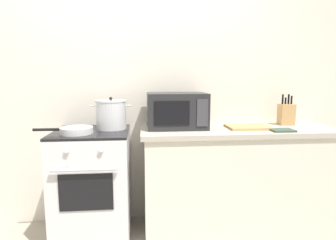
{
  "coord_description": "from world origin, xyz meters",
  "views": [
    {
      "loc": [
        0.06,
        -1.74,
        1.35
      ],
      "look_at": [
        0.28,
        0.6,
        1.0
      ],
      "focal_mm": 30.6,
      "sensor_mm": 36.0,
      "label": 1
    }
  ],
  "objects_px": {
    "stove": "(93,185)",
    "oven_mitt": "(282,130)",
    "stock_pot": "(111,115)",
    "cutting_board": "(248,127)",
    "frying_pan": "(76,130)",
    "knife_block": "(286,114)",
    "microwave": "(177,110)"
  },
  "relations": [
    {
      "from": "knife_block",
      "to": "stock_pot",
      "type": "bearing_deg",
      "value": -177.8
    },
    {
      "from": "stove",
      "to": "microwave",
      "type": "height_order",
      "value": "microwave"
    },
    {
      "from": "stove",
      "to": "oven_mitt",
      "type": "height_order",
      "value": "oven_mitt"
    },
    {
      "from": "frying_pan",
      "to": "oven_mitt",
      "type": "distance_m",
      "value": 1.64
    },
    {
      "from": "microwave",
      "to": "cutting_board",
      "type": "relative_size",
      "value": 1.39
    },
    {
      "from": "frying_pan",
      "to": "stock_pot",
      "type": "bearing_deg",
      "value": 36.55
    },
    {
      "from": "microwave",
      "to": "oven_mitt",
      "type": "distance_m",
      "value": 0.88
    },
    {
      "from": "stove",
      "to": "knife_block",
      "type": "xyz_separation_m",
      "value": [
        1.73,
        0.14,
        0.56
      ]
    },
    {
      "from": "stove",
      "to": "frying_pan",
      "type": "xyz_separation_m",
      "value": [
        -0.1,
        -0.11,
        0.48
      ]
    },
    {
      "from": "knife_block",
      "to": "oven_mitt",
      "type": "bearing_deg",
      "value": -121.85
    },
    {
      "from": "cutting_board",
      "to": "knife_block",
      "type": "distance_m",
      "value": 0.44
    },
    {
      "from": "microwave",
      "to": "knife_block",
      "type": "distance_m",
      "value": 1.02
    },
    {
      "from": "stock_pot",
      "to": "stove",
      "type": "bearing_deg",
      "value": -152.78
    },
    {
      "from": "oven_mitt",
      "to": "knife_block",
      "type": "bearing_deg",
      "value": 58.15
    },
    {
      "from": "frying_pan",
      "to": "microwave",
      "type": "distance_m",
      "value": 0.84
    },
    {
      "from": "knife_block",
      "to": "oven_mitt",
      "type": "relative_size",
      "value": 1.56
    },
    {
      "from": "frying_pan",
      "to": "knife_block",
      "type": "distance_m",
      "value": 1.84
    },
    {
      "from": "cutting_board",
      "to": "oven_mitt",
      "type": "bearing_deg",
      "value": -35.99
    },
    {
      "from": "stove",
      "to": "cutting_board",
      "type": "height_order",
      "value": "cutting_board"
    },
    {
      "from": "frying_pan",
      "to": "microwave",
      "type": "xyz_separation_m",
      "value": [
        0.81,
        0.19,
        0.12
      ]
    },
    {
      "from": "stove",
      "to": "oven_mitt",
      "type": "bearing_deg",
      "value": -5.89
    },
    {
      "from": "frying_pan",
      "to": "cutting_board",
      "type": "xyz_separation_m",
      "value": [
        1.42,
        0.11,
        -0.02
      ]
    },
    {
      "from": "microwave",
      "to": "cutting_board",
      "type": "xyz_separation_m",
      "value": [
        0.61,
        -0.08,
        -0.14
      ]
    },
    {
      "from": "knife_block",
      "to": "oven_mitt",
      "type": "distance_m",
      "value": 0.36
    },
    {
      "from": "oven_mitt",
      "to": "stock_pot",
      "type": "bearing_deg",
      "value": 170.17
    },
    {
      "from": "cutting_board",
      "to": "stock_pot",
      "type": "bearing_deg",
      "value": 176.08
    },
    {
      "from": "microwave",
      "to": "stock_pot",
      "type": "bearing_deg",
      "value": 179.82
    },
    {
      "from": "stove",
      "to": "microwave",
      "type": "xyz_separation_m",
      "value": [
        0.71,
        0.08,
        0.61
      ]
    },
    {
      "from": "stock_pot",
      "to": "frying_pan",
      "type": "relative_size",
      "value": 0.76
    },
    {
      "from": "stock_pot",
      "to": "cutting_board",
      "type": "height_order",
      "value": "stock_pot"
    },
    {
      "from": "microwave",
      "to": "frying_pan",
      "type": "bearing_deg",
      "value": -167.0
    },
    {
      "from": "cutting_board",
      "to": "oven_mitt",
      "type": "xyz_separation_m",
      "value": [
        0.22,
        -0.16,
        -0.0
      ]
    }
  ]
}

